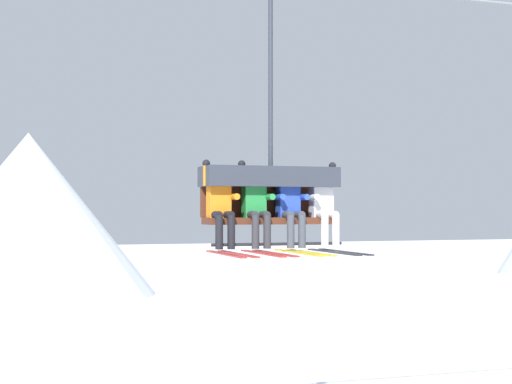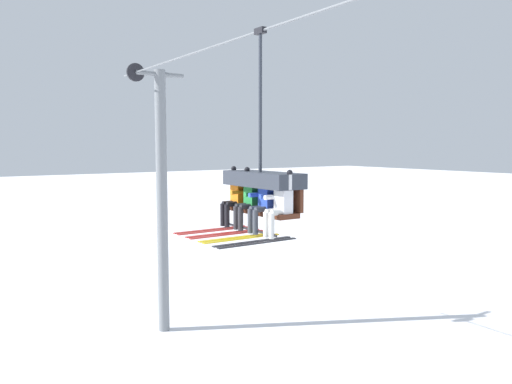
% 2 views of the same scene
% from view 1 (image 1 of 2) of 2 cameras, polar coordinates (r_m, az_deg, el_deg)
% --- Properties ---
extents(mountain_peak_west, '(14.89, 14.89, 9.48)m').
position_cam_1_polar(mountain_peak_west, '(47.62, -16.26, -1.52)').
color(mountain_peak_west, silver).
rests_on(mountain_peak_west, ground_plane).
extents(chairlift_chair, '(2.02, 0.74, 3.99)m').
position_cam_1_polar(chairlift_chair, '(11.66, 0.95, 0.60)').
color(chairlift_chair, '#512819').
extents(skier_orange, '(0.48, 1.70, 1.34)m').
position_cam_1_polar(skier_orange, '(11.20, -2.58, -0.94)').
color(skier_orange, orange).
extents(skier_green, '(0.48, 1.70, 1.34)m').
position_cam_1_polar(skier_green, '(11.36, 0.02, -0.94)').
color(skier_green, '#23843D').
extents(skier_blue, '(0.46, 1.70, 1.23)m').
position_cam_1_polar(skier_blue, '(11.53, 2.57, -1.05)').
color(skier_blue, '#2847B7').
extents(skier_white, '(0.48, 1.70, 1.34)m').
position_cam_1_polar(skier_white, '(11.74, 5.01, -0.95)').
color(skier_white, silver).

